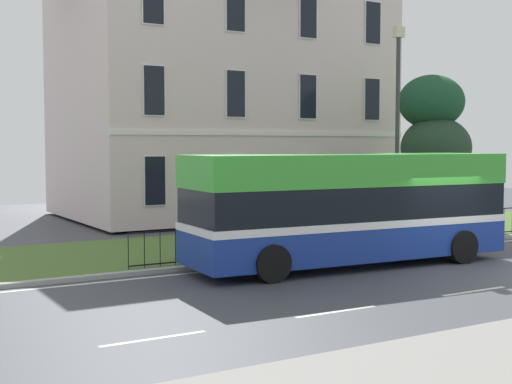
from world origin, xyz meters
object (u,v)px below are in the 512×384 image
object	(u,v)px
georgian_townhouse	(219,68)
street_lamp_post	(397,120)
single_decker_bus	(349,207)
litter_bin	(212,238)
evergreen_tree	(429,161)

from	to	relation	value
georgian_townhouse	street_lamp_post	size ratio (longest dim) A/B	2.01
single_decker_bus	litter_bin	distance (m)	4.11
street_lamp_post	litter_bin	world-z (taller)	street_lamp_post
georgian_townhouse	street_lamp_post	distance (m)	12.43
evergreen_tree	litter_bin	distance (m)	12.22
georgian_townhouse	evergreen_tree	xyz separation A→B (m)	(5.22, -8.66, -4.33)
georgian_townhouse	evergreen_tree	world-z (taller)	georgian_townhouse
evergreen_tree	street_lamp_post	distance (m)	6.08
evergreen_tree	litter_bin	size ratio (longest dim) A/B	5.71
street_lamp_post	litter_bin	size ratio (longest dim) A/B	6.68
evergreen_tree	litter_bin	bearing A→B (deg)	-164.69
georgian_townhouse	litter_bin	distance (m)	14.90
georgian_townhouse	evergreen_tree	size ratio (longest dim) A/B	2.36
evergreen_tree	single_decker_bus	distance (m)	10.50
evergreen_tree	street_lamp_post	bearing A→B (deg)	-144.27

